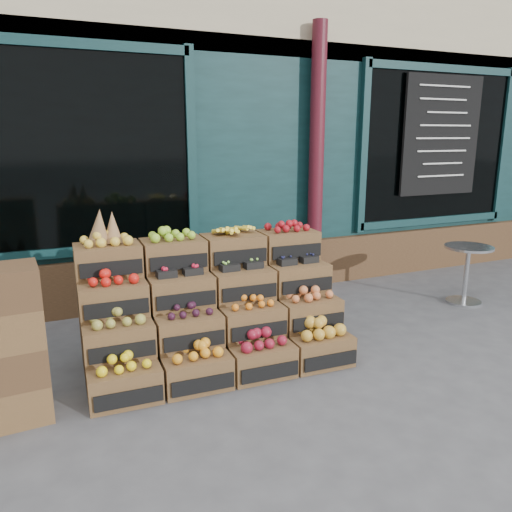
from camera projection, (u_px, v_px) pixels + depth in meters
name	position (u px, v px, depth m)	size (l,w,h in m)	color
ground	(311.00, 370.00, 4.17)	(60.00, 60.00, 0.00)	#4B4B4E
shop_facade	(159.00, 104.00, 8.15)	(12.00, 6.24, 4.80)	#0D2B2C
crate_display	(211.00, 314.00, 4.30)	(2.19, 1.12, 1.35)	brown
spare_crates	(1.00, 347.00, 3.32)	(0.57, 0.41, 1.09)	brown
bistro_table	(467.00, 268.00, 5.75)	(0.54, 0.54, 0.68)	silver
shopkeeper	(40.00, 225.00, 5.79)	(0.65, 0.43, 1.78)	#1D662B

